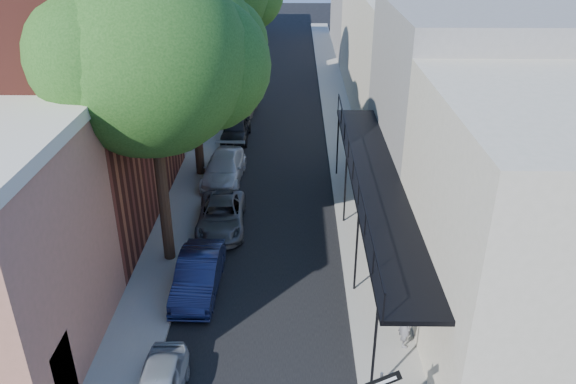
{
  "coord_description": "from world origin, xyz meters",
  "views": [
    {
      "loc": [
        1.12,
        -8.65,
        12.36
      ],
      "look_at": [
        0.87,
        10.45,
        2.8
      ],
      "focal_mm": 35.0,
      "sensor_mm": 36.0,
      "label": 1
    }
  ],
  "objects_px": {
    "oak_near": "(163,60)",
    "parked_car_c": "(221,216)",
    "parked_car_f": "(246,105)",
    "parked_car_b": "(198,275)",
    "oak_mid": "(199,37)",
    "pedestrian": "(406,323)",
    "parked_car_e": "(236,129)",
    "parked_car_d": "(224,168)"
  },
  "relations": [
    {
      "from": "oak_near",
      "to": "parked_car_f",
      "type": "relative_size",
      "value": 3.2
    },
    {
      "from": "pedestrian",
      "to": "parked_car_c",
      "type": "bearing_deg",
      "value": 40.65
    },
    {
      "from": "parked_car_c",
      "to": "parked_car_e",
      "type": "height_order",
      "value": "parked_car_e"
    },
    {
      "from": "oak_near",
      "to": "parked_car_c",
      "type": "distance_m",
      "value": 7.73
    },
    {
      "from": "parked_car_c",
      "to": "parked_car_f",
      "type": "height_order",
      "value": "parked_car_c"
    },
    {
      "from": "parked_car_c",
      "to": "oak_mid",
      "type": "bearing_deg",
      "value": 100.6
    },
    {
      "from": "parked_car_b",
      "to": "parked_car_c",
      "type": "height_order",
      "value": "parked_car_b"
    },
    {
      "from": "parked_car_d",
      "to": "parked_car_f",
      "type": "distance_m",
      "value": 10.82
    },
    {
      "from": "oak_near",
      "to": "parked_car_f",
      "type": "bearing_deg",
      "value": 86.42
    },
    {
      "from": "oak_near",
      "to": "pedestrian",
      "type": "relative_size",
      "value": 6.75
    },
    {
      "from": "pedestrian",
      "to": "parked_car_d",
      "type": "bearing_deg",
      "value": 28.87
    },
    {
      "from": "parked_car_c",
      "to": "pedestrian",
      "type": "xyz_separation_m",
      "value": [
        6.64,
        -7.41,
        0.37
      ]
    },
    {
      "from": "oak_mid",
      "to": "parked_car_c",
      "type": "bearing_deg",
      "value": -76.44
    },
    {
      "from": "oak_near",
      "to": "parked_car_f",
      "type": "xyz_separation_m",
      "value": [
        1.12,
        17.88,
        -7.29
      ]
    },
    {
      "from": "oak_near",
      "to": "pedestrian",
      "type": "bearing_deg",
      "value": -32.89
    },
    {
      "from": "oak_near",
      "to": "parked_car_d",
      "type": "distance_m",
      "value": 10.12
    },
    {
      "from": "oak_mid",
      "to": "pedestrian",
      "type": "xyz_separation_m",
      "value": [
        8.02,
        -13.12,
        -6.09
      ]
    },
    {
      "from": "parked_car_f",
      "to": "parked_car_c",
      "type": "bearing_deg",
      "value": -84.3
    },
    {
      "from": "parked_car_c",
      "to": "parked_car_e",
      "type": "distance_m",
      "value": 10.62
    },
    {
      "from": "parked_car_c",
      "to": "parked_car_d",
      "type": "bearing_deg",
      "value": 92.23
    },
    {
      "from": "parked_car_f",
      "to": "pedestrian",
      "type": "relative_size",
      "value": 2.11
    },
    {
      "from": "parked_car_d",
      "to": "parked_car_b",
      "type": "bearing_deg",
      "value": -86.31
    },
    {
      "from": "parked_car_d",
      "to": "pedestrian",
      "type": "height_order",
      "value": "pedestrian"
    },
    {
      "from": "oak_mid",
      "to": "parked_car_d",
      "type": "relative_size",
      "value": 2.18
    },
    {
      "from": "parked_car_b",
      "to": "parked_car_c",
      "type": "relative_size",
      "value": 0.95
    },
    {
      "from": "oak_near",
      "to": "oak_mid",
      "type": "height_order",
      "value": "oak_near"
    },
    {
      "from": "parked_car_e",
      "to": "oak_mid",
      "type": "bearing_deg",
      "value": -100.53
    },
    {
      "from": "oak_near",
      "to": "pedestrian",
      "type": "height_order",
      "value": "oak_near"
    },
    {
      "from": "oak_near",
      "to": "pedestrian",
      "type": "distance_m",
      "value": 11.74
    },
    {
      "from": "parked_car_b",
      "to": "parked_car_f",
      "type": "xyz_separation_m",
      "value": [
        0.08,
        20.15,
        -0.09
      ]
    },
    {
      "from": "parked_car_b",
      "to": "parked_car_c",
      "type": "distance_m",
      "value": 4.54
    },
    {
      "from": "oak_near",
      "to": "parked_car_e",
      "type": "bearing_deg",
      "value": 85.88
    },
    {
      "from": "parked_car_e",
      "to": "pedestrian",
      "type": "height_order",
      "value": "pedestrian"
    },
    {
      "from": "oak_near",
      "to": "parked_car_c",
      "type": "xyz_separation_m",
      "value": [
        1.33,
        2.26,
        -7.28
      ]
    },
    {
      "from": "parked_car_f",
      "to": "pedestrian",
      "type": "xyz_separation_m",
      "value": [
        6.85,
        -23.03,
        0.38
      ]
    },
    {
      "from": "parked_car_c",
      "to": "pedestrian",
      "type": "bearing_deg",
      "value": -51.09
    },
    {
      "from": "oak_mid",
      "to": "parked_car_f",
      "type": "distance_m",
      "value": 11.89
    },
    {
      "from": "parked_car_b",
      "to": "parked_car_e",
      "type": "height_order",
      "value": "parked_car_b"
    },
    {
      "from": "oak_near",
      "to": "parked_car_c",
      "type": "relative_size",
      "value": 2.64
    },
    {
      "from": "oak_near",
      "to": "parked_car_e",
      "type": "distance_m",
      "value": 14.78
    },
    {
      "from": "parked_car_e",
      "to": "parked_car_c",
      "type": "bearing_deg",
      "value": -87.08
    },
    {
      "from": "oak_mid",
      "to": "parked_car_e",
      "type": "relative_size",
      "value": 2.58
    }
  ]
}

